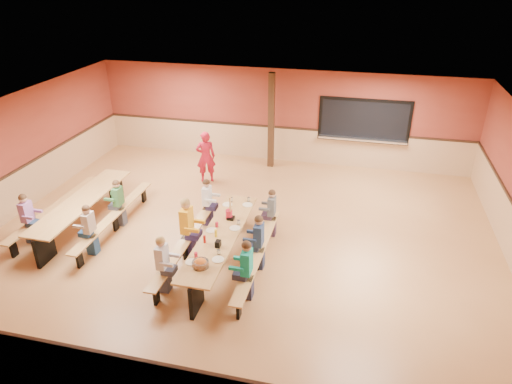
# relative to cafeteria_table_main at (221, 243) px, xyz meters

# --- Properties ---
(ground) EXTENTS (12.00, 12.00, 0.00)m
(ground) POSITION_rel_cafeteria_table_main_xyz_m (0.15, 1.09, -0.53)
(ground) COLOR #9A653A
(ground) RESTS_ON ground
(room_envelope) EXTENTS (12.04, 10.04, 3.02)m
(room_envelope) POSITION_rel_cafeteria_table_main_xyz_m (0.15, 1.09, 0.16)
(room_envelope) COLOR maroon
(room_envelope) RESTS_ON ground
(kitchen_pass_through) EXTENTS (2.78, 0.28, 1.38)m
(kitchen_pass_through) POSITION_rel_cafeteria_table_main_xyz_m (2.75, 6.05, 0.96)
(kitchen_pass_through) COLOR black
(kitchen_pass_through) RESTS_ON ground
(structural_post) EXTENTS (0.18, 0.18, 3.00)m
(structural_post) POSITION_rel_cafeteria_table_main_xyz_m (-0.05, 5.49, 0.97)
(structural_post) COLOR black
(structural_post) RESTS_ON ground
(cafeteria_table_main) EXTENTS (1.91, 3.70, 0.74)m
(cafeteria_table_main) POSITION_rel_cafeteria_table_main_xyz_m (0.00, 0.00, 0.00)
(cafeteria_table_main) COLOR #B78649
(cafeteria_table_main) RESTS_ON ground
(cafeteria_table_second) EXTENTS (1.91, 3.70, 0.74)m
(cafeteria_table_second) POSITION_rel_cafeteria_table_main_xyz_m (-3.76, 0.72, 0.00)
(cafeteria_table_second) COLOR #B78649
(cafeteria_table_second) RESTS_ON ground
(seated_child_white_left) EXTENTS (0.38, 0.31, 1.24)m
(seated_child_white_left) POSITION_rel_cafeteria_table_main_xyz_m (-0.83, -1.14, 0.09)
(seated_child_white_left) COLOR silver
(seated_child_white_left) RESTS_ON ground
(seated_adult_yellow) EXTENTS (0.45, 0.37, 1.38)m
(seated_adult_yellow) POSITION_rel_cafeteria_table_main_xyz_m (-0.83, 0.18, 0.16)
(seated_adult_yellow) COLOR yellow
(seated_adult_yellow) RESTS_ON ground
(seated_child_grey_left) EXTENTS (0.37, 0.30, 1.22)m
(seated_child_grey_left) POSITION_rel_cafeteria_table_main_xyz_m (-0.83, 1.53, 0.08)
(seated_child_grey_left) COLOR white
(seated_child_grey_left) RESTS_ON ground
(seated_child_teal_right) EXTENTS (0.40, 0.32, 1.27)m
(seated_child_teal_right) POSITION_rel_cafeteria_table_main_xyz_m (0.83, -0.95, 0.11)
(seated_child_teal_right) COLOR #139B85
(seated_child_teal_right) RESTS_ON ground
(seated_child_navy_right) EXTENTS (0.39, 0.32, 1.25)m
(seated_child_navy_right) POSITION_rel_cafeteria_table_main_xyz_m (0.83, 0.05, 0.10)
(seated_child_navy_right) COLOR navy
(seated_child_navy_right) RESTS_ON ground
(seated_child_char_right) EXTENTS (0.36, 0.29, 1.19)m
(seated_child_char_right) POSITION_rel_cafeteria_table_main_xyz_m (0.83, 1.40, 0.07)
(seated_child_char_right) COLOR #4C5156
(seated_child_char_right) RESTS_ON ground
(seated_child_purple_sec) EXTENTS (0.38, 0.31, 1.23)m
(seated_child_purple_sec) POSITION_rel_cafeteria_table_main_xyz_m (-4.59, -0.21, 0.09)
(seated_child_purple_sec) COLOR #985F9C
(seated_child_purple_sec) RESTS_ON ground
(seated_child_green_sec) EXTENTS (0.37, 0.30, 1.20)m
(seated_child_green_sec) POSITION_rel_cafeteria_table_main_xyz_m (-2.94, 1.00, 0.08)
(seated_child_green_sec) COLOR #356E3C
(seated_child_green_sec) RESTS_ON ground
(seated_child_tan_sec) EXTENTS (0.37, 0.30, 1.21)m
(seated_child_tan_sec) POSITION_rel_cafeteria_table_main_xyz_m (-2.94, -0.30, 0.08)
(seated_child_tan_sec) COLOR #B29F8F
(seated_child_tan_sec) RESTS_ON ground
(standing_woman) EXTENTS (0.67, 0.57, 1.56)m
(standing_woman) POSITION_rel_cafeteria_table_main_xyz_m (-1.69, 3.93, 0.25)
(standing_woman) COLOR #A71327
(standing_woman) RESTS_ON ground
(punch_pitcher) EXTENTS (0.16, 0.16, 0.22)m
(punch_pitcher) POSITION_rel_cafeteria_table_main_xyz_m (-0.01, 0.68, 0.32)
(punch_pitcher) COLOR red
(punch_pitcher) RESTS_ON cafeteria_table_main
(chip_bowl) EXTENTS (0.32, 0.32, 0.15)m
(chip_bowl) POSITION_rel_cafeteria_table_main_xyz_m (-0.02, -1.18, 0.29)
(chip_bowl) COLOR orange
(chip_bowl) RESTS_ON cafeteria_table_main
(napkin_dispenser) EXTENTS (0.10, 0.14, 0.13)m
(napkin_dispenser) POSITION_rel_cafeteria_table_main_xyz_m (0.09, -0.45, 0.28)
(napkin_dispenser) COLOR black
(napkin_dispenser) RESTS_ON cafeteria_table_main
(condiment_mustard) EXTENTS (0.06, 0.06, 0.17)m
(condiment_mustard) POSITION_rel_cafeteria_table_main_xyz_m (-0.06, -0.11, 0.30)
(condiment_mustard) COLOR yellow
(condiment_mustard) RESTS_ON cafeteria_table_main
(condiment_ketchup) EXTENTS (0.06, 0.06, 0.17)m
(condiment_ketchup) POSITION_rel_cafeteria_table_main_xyz_m (-0.22, -0.38, 0.30)
(condiment_ketchup) COLOR #B2140F
(condiment_ketchup) RESTS_ON cafeteria_table_main
(table_paddle) EXTENTS (0.16, 0.16, 0.56)m
(table_paddle) POSITION_rel_cafeteria_table_main_xyz_m (0.04, 0.67, 0.35)
(table_paddle) COLOR black
(table_paddle) RESTS_ON cafeteria_table_main
(place_settings) EXTENTS (0.65, 3.30, 0.11)m
(place_settings) POSITION_rel_cafeteria_table_main_xyz_m (-0.00, 0.00, 0.27)
(place_settings) COLOR beige
(place_settings) RESTS_ON cafeteria_table_main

